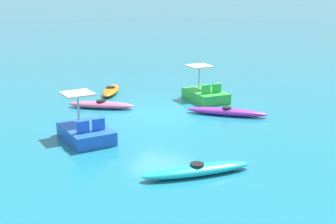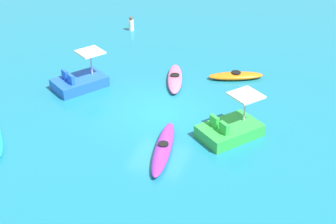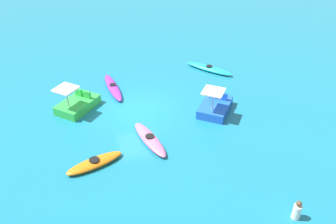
# 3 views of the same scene
# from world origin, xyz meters

# --- Properties ---
(ground_plane) EXTENTS (600.00, 600.00, 0.00)m
(ground_plane) POSITION_xyz_m (0.00, 0.00, 0.00)
(ground_plane) COLOR #19728C
(kayak_pink) EXTENTS (3.21, 1.54, 0.37)m
(kayak_pink) POSITION_xyz_m (3.00, 0.19, 0.16)
(kayak_pink) COLOR pink
(kayak_pink) RESTS_ON ground_plane
(kayak_purple) EXTENTS (3.65, 1.15, 0.37)m
(kayak_purple) POSITION_xyz_m (-2.76, -1.12, 0.16)
(kayak_purple) COLOR purple
(kayak_purple) RESTS_ON ground_plane
(kayak_orange) EXTENTS (1.66, 2.78, 0.37)m
(kayak_orange) POSITION_xyz_m (4.19, -2.59, 0.16)
(kayak_orange) COLOR orange
(kayak_orange) RESTS_ON ground_plane
(pedal_boat_green) EXTENTS (2.80, 2.69, 1.68)m
(pedal_boat_green) POSITION_xyz_m (-0.95, -3.29, 0.34)
(pedal_boat_green) COLOR green
(pedal_boat_green) RESTS_ON ground_plane
(pedal_boat_blue) EXTENTS (2.83, 2.60, 1.68)m
(pedal_boat_blue) POSITION_xyz_m (1.02, 4.29, 0.34)
(pedal_boat_blue) COLOR blue
(pedal_boat_blue) RESTS_ON ground_plane
(person_near_shore) EXTENTS (0.42, 0.42, 0.88)m
(person_near_shore) POSITION_xyz_m (8.93, 4.83, 0.39)
(person_near_shore) COLOR silver
(person_near_shore) RESTS_ON ground_plane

